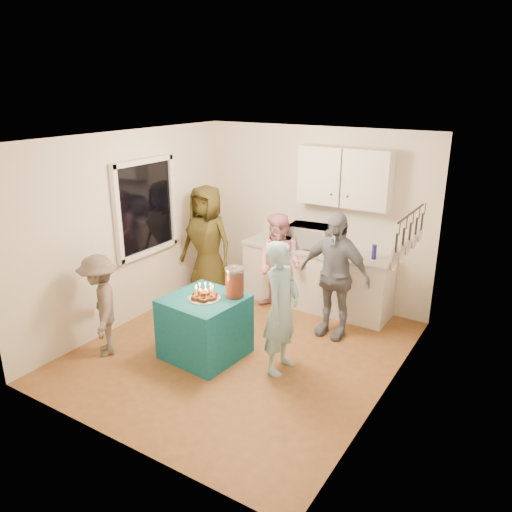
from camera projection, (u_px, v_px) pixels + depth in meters
The scene contains 19 objects.
floor at pixel (241, 351), 6.23m from camera, with size 4.00×4.00×0.00m, color brown.
ceiling at pixel (239, 138), 5.38m from camera, with size 4.00×4.00×0.00m, color white.
back_wall at pixel (315, 216), 7.41m from camera, with size 3.60×3.60×0.00m, color silver.
left_wall at pixel (129, 230), 6.71m from camera, with size 4.00×4.00×0.00m, color silver.
right_wall at pixel (392, 283), 4.90m from camera, with size 4.00×4.00×0.00m, color silver.
window_night at pixel (145, 207), 6.85m from camera, with size 0.04×1.00×1.20m, color black.
counter at pixel (316, 279), 7.35m from camera, with size 2.20×0.58×0.86m, color white.
countertop at pixel (317, 250), 7.20m from camera, with size 2.24×0.62×0.05m, color beige.
upper_cabinet at pixel (345, 177), 6.83m from camera, with size 1.30×0.30×0.80m, color white.
pot_rack at pixel (407, 235), 5.41m from camera, with size 0.12×1.00×0.60m, color black.
microwave at pixel (310, 236), 7.21m from camera, with size 0.59×0.40×0.33m, color white.
party_table at pixel (205, 327), 6.02m from camera, with size 0.85×0.85×0.76m, color #105D6F.
donut_cake at pixel (204, 292), 5.84m from camera, with size 0.38×0.38×0.18m, color #381C0C, non-canonical shape.
punch_jar at pixel (235, 283), 5.88m from camera, with size 0.22×0.22×0.34m, color red.
man_birthday at pixel (282, 308), 5.58m from camera, with size 0.57×0.37×1.56m, color #93C4D6.
woman_back_left at pixel (207, 243), 7.51m from camera, with size 0.86×0.56×1.77m, color brown.
woman_back_center at pixel (279, 264), 7.10m from camera, with size 0.71×0.55×1.45m, color #CA6984.
woman_back_right at pixel (334, 275), 6.39m from camera, with size 0.98×0.41×1.67m, color black.
child_near_left at pixel (101, 306), 5.98m from camera, with size 0.82×0.47×1.27m, color #564B45.
Camera 1 is at (3.07, -4.57, 3.15)m, focal length 35.00 mm.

